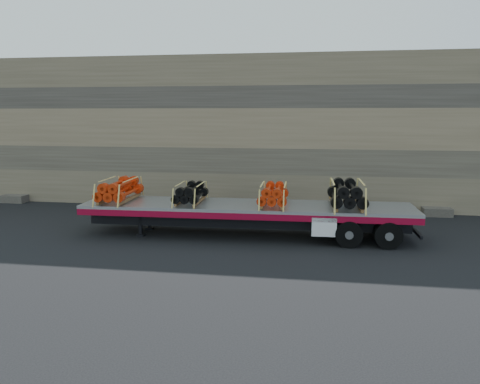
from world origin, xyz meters
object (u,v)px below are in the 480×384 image
object	(u,v)px
bundle_midfront	(191,194)
trailer	(246,220)
bundle_midrear	(273,195)
bundle_front	(119,190)
bundle_rear	(347,195)

from	to	relation	value
bundle_midfront	trailer	bearing A→B (deg)	-0.00
trailer	bundle_midrear	xyz separation A→B (m)	(0.96, 0.02, 0.94)
bundle_front	bundle_rear	world-z (taller)	bundle_rear
bundle_midfront	bundle_midrear	size ratio (longest dim) A/B	0.95
bundle_front	trailer	bearing A→B (deg)	-0.00
trailer	bundle_midrear	world-z (taller)	bundle_midrear
bundle_midrear	bundle_rear	xyz separation A→B (m)	(2.53, 0.06, 0.07)
trailer	bundle_midfront	xyz separation A→B (m)	(-2.04, -0.05, 0.92)
trailer	bundle_midrear	distance (m)	1.34
bundle_midfront	bundle_front	bearing A→B (deg)	180.00
bundle_midfront	bundle_rear	size ratio (longest dim) A/B	0.79
trailer	bundle_front	bearing A→B (deg)	180.00
bundle_front	bundle_rear	bearing A→B (deg)	-0.00
trailer	bundle_rear	size ratio (longest dim) A/B	4.93
bundle_rear	bundle_midfront	bearing A→B (deg)	180.00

